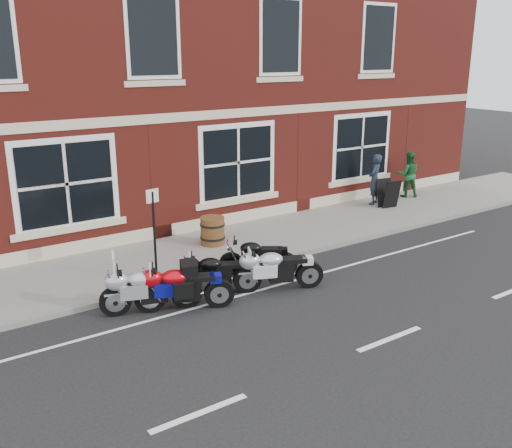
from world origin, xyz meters
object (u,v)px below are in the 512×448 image
at_px(moto_sport_silver, 277,268).
at_px(pedestrian_right, 408,174).
at_px(moto_naked_black, 257,256).
at_px(barrel_planter, 213,231).
at_px(a_board_sign, 388,193).
at_px(moto_sport_red, 182,286).
at_px(pedestrian_left, 375,179).
at_px(moto_touring_silver, 148,286).
at_px(moto_sport_black, 216,272).
at_px(parking_sign, 154,229).

xyz_separation_m(moto_sport_silver, pedestrian_right, (8.61, 3.86, 0.40)).
distance_m(moto_naked_black, barrel_planter, 2.23).
bearing_deg(a_board_sign, pedestrian_right, 31.78).
bearing_deg(pedestrian_right, moto_sport_red, 52.94).
relative_size(moto_naked_black, pedestrian_left, 0.93).
xyz_separation_m(moto_touring_silver, moto_sport_black, (1.64, 0.06, -0.07)).
height_order(moto_sport_black, moto_sport_silver, moto_sport_silver).
bearing_deg(moto_sport_silver, moto_sport_black, 83.95).
xyz_separation_m(moto_touring_silver, a_board_sign, (9.75, 2.63, 0.04)).
bearing_deg(moto_naked_black, moto_sport_silver, -153.93).
height_order(moto_sport_red, moto_naked_black, moto_sport_red).
xyz_separation_m(pedestrian_left, pedestrian_right, (1.72, 0.06, -0.04)).
xyz_separation_m(a_board_sign, barrel_planter, (-6.69, 0.01, -0.10)).
height_order(moto_touring_silver, moto_naked_black, moto_touring_silver).
bearing_deg(barrel_planter, parking_sign, -146.95).
relative_size(a_board_sign, barrel_planter, 1.26).
relative_size(moto_touring_silver, moto_sport_silver, 1.04).
distance_m(moto_naked_black, pedestrian_right, 8.94).
distance_m(pedestrian_left, barrel_planter, 6.68).
bearing_deg(parking_sign, pedestrian_left, 6.02).
relative_size(pedestrian_left, a_board_sign, 1.80).
relative_size(moto_sport_red, a_board_sign, 2.01).
bearing_deg(moto_sport_silver, parking_sign, 73.92).
relative_size(moto_sport_black, barrel_planter, 2.25).
height_order(a_board_sign, parking_sign, parking_sign).
distance_m(moto_touring_silver, pedestrian_right, 11.88).
relative_size(moto_sport_red, moto_naked_black, 1.20).
distance_m(moto_touring_silver, moto_sport_red, 0.69).
bearing_deg(pedestrian_left, parking_sign, -15.17).
relative_size(moto_sport_silver, pedestrian_right, 1.19).
distance_m(pedestrian_right, parking_sign, 10.93).
xyz_separation_m(moto_sport_silver, moto_naked_black, (0.15, 1.00, -0.05)).
relative_size(moto_sport_black, a_board_sign, 1.78).
relative_size(pedestrian_left, parking_sign, 0.80).
height_order(barrel_planter, parking_sign, parking_sign).
relative_size(barrel_planter, parking_sign, 0.35).
bearing_deg(pedestrian_right, parking_sign, 45.96).
distance_m(moto_sport_red, moto_sport_black, 1.09).
distance_m(moto_touring_silver, moto_naked_black, 2.98).
height_order(moto_sport_red, parking_sign, parking_sign).
bearing_deg(moto_sport_silver, moto_sport_red, 105.76).
height_order(pedestrian_right, parking_sign, parking_sign).
height_order(moto_touring_silver, moto_sport_silver, moto_touring_silver).
bearing_deg(moto_sport_black, pedestrian_right, -43.43).
relative_size(moto_touring_silver, moto_sport_black, 1.18).
xyz_separation_m(moto_sport_silver, pedestrian_left, (6.89, 3.80, 0.45)).
bearing_deg(moto_touring_silver, moto_naked_black, -63.32).
bearing_deg(moto_touring_silver, pedestrian_right, -55.37).
bearing_deg(pedestrian_left, pedestrian_right, 153.84).
relative_size(pedestrian_left, barrel_planter, 2.27).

